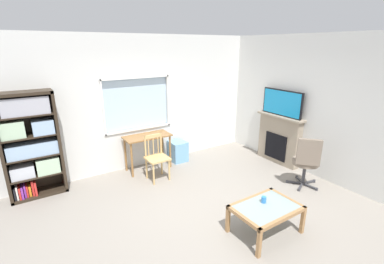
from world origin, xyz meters
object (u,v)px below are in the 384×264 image
object	(u,v)px
wooden_chair	(157,157)
plastic_drawer_unit	(178,151)
bookshelf	(31,142)
sippy_cup	(264,200)
fireplace	(279,139)
tv	(282,103)
coffee_table	(266,210)
desk_under_window	(148,141)
office_chair	(307,160)

from	to	relation	value
wooden_chair	plastic_drawer_unit	xyz separation A→B (m)	(0.81, 0.56, -0.23)
bookshelf	sippy_cup	bearing A→B (deg)	-47.35
plastic_drawer_unit	fireplace	size ratio (longest dim) A/B	0.41
bookshelf	sippy_cup	world-z (taller)	bookshelf
wooden_chair	tv	xyz separation A→B (m)	(2.67, -0.74, 0.91)
wooden_chair	fireplace	xyz separation A→B (m)	(2.69, -0.74, 0.09)
wooden_chair	coffee_table	distance (m)	2.40
tv	fireplace	bearing A→B (deg)	0.00
fireplace	coffee_table	distance (m)	2.67
plastic_drawer_unit	fireplace	distance (m)	2.31
desk_under_window	fireplace	size ratio (longest dim) A/B	0.86
plastic_drawer_unit	wooden_chair	bearing A→B (deg)	-145.05
tv	office_chair	xyz separation A→B (m)	(-0.50, -1.07, -0.82)
fireplace	coffee_table	bearing A→B (deg)	-143.25
wooden_chair	fireplace	bearing A→B (deg)	-15.47
fireplace	tv	xyz separation A→B (m)	(-0.02, 0.00, 0.83)
tv	coffee_table	xyz separation A→B (m)	(-2.11, -1.59, -1.02)
plastic_drawer_unit	desk_under_window	bearing A→B (deg)	-176.23
bookshelf	fireplace	world-z (taller)	bookshelf
plastic_drawer_unit	tv	world-z (taller)	tv
office_chair	fireplace	bearing A→B (deg)	64.21
coffee_table	sippy_cup	bearing A→B (deg)	66.15
bookshelf	sippy_cup	distance (m)	3.93
office_chair	coffee_table	bearing A→B (deg)	-162.17
coffee_table	fireplace	bearing A→B (deg)	36.75
wooden_chair	sippy_cup	xyz separation A→B (m)	(0.59, -2.24, 0.01)
office_chair	coffee_table	size ratio (longest dim) A/B	1.09
fireplace	sippy_cup	xyz separation A→B (m)	(-2.09, -1.50, -0.08)
bookshelf	plastic_drawer_unit	bearing A→B (deg)	-1.13
fireplace	sippy_cup	bearing A→B (deg)	-144.36
desk_under_window	coffee_table	world-z (taller)	desk_under_window
bookshelf	desk_under_window	size ratio (longest dim) A/B	1.91
plastic_drawer_unit	fireplace	world-z (taller)	fireplace
coffee_table	plastic_drawer_unit	bearing A→B (deg)	84.99
sippy_cup	fireplace	bearing A→B (deg)	35.64
bookshelf	tv	bearing A→B (deg)	-16.14
tv	sippy_cup	size ratio (longest dim) A/B	11.13
tv	coffee_table	world-z (taller)	tv
wooden_chair	desk_under_window	bearing A→B (deg)	84.74
plastic_drawer_unit	tv	bearing A→B (deg)	-35.09
bookshelf	wooden_chair	world-z (taller)	bookshelf
plastic_drawer_unit	coffee_table	size ratio (longest dim) A/B	0.50
fireplace	office_chair	world-z (taller)	fireplace
bookshelf	wooden_chair	bearing A→B (deg)	-16.88
coffee_table	sippy_cup	world-z (taller)	sippy_cup
coffee_table	wooden_chair	bearing A→B (deg)	103.31
fireplace	office_chair	distance (m)	1.19
wooden_chair	tv	size ratio (longest dim) A/B	0.90
coffee_table	office_chair	bearing A→B (deg)	17.83
plastic_drawer_unit	fireplace	xyz separation A→B (m)	(1.88, -1.31, 0.32)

